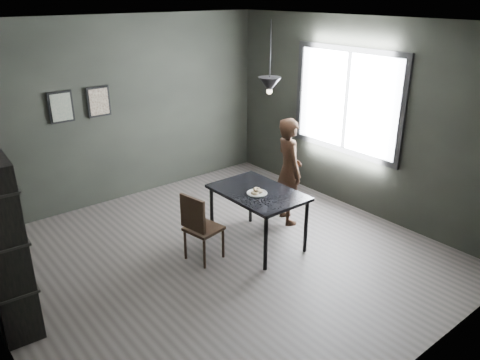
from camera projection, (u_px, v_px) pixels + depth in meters
ground at (221, 258)px, 5.85m from camera, size 5.00×5.00×0.00m
back_wall at (121, 111)px, 7.12m from camera, size 5.00×0.10×2.80m
ceiling at (217, 23)px, 4.79m from camera, size 5.00×5.00×0.02m
window_assembly at (346, 101)px, 6.83m from camera, size 0.04×1.96×1.56m
cafe_table at (258, 197)px, 5.94m from camera, size 0.80×1.20×0.75m
white_plate at (257, 194)px, 5.83m from camera, size 0.23×0.23×0.01m
donut_pile at (257, 191)px, 5.81m from camera, size 0.18×0.14×0.07m
woman at (289, 171)px, 6.53m from camera, size 0.55×0.66×1.53m
wood_chair at (199, 224)px, 5.61m from camera, size 0.45×0.45×0.89m
shelf_unit at (5, 250)px, 4.31m from camera, size 0.37×0.61×1.77m
pendant_lamp at (270, 85)px, 5.64m from camera, size 0.28×0.28×0.86m
framed_print_left at (61, 107)px, 6.50m from camera, size 0.34×0.04×0.44m
framed_print_right at (99, 102)px, 6.82m from camera, size 0.34×0.04×0.44m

